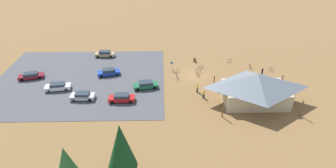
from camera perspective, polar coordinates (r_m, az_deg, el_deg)
ground at (r=59.63m, az=5.30°, el=1.65°), size 160.00×160.00×0.00m
parking_lot_asphalt at (r=60.64m, az=-17.02°, el=0.92°), size 33.74×28.43×0.05m
bike_pavilion at (r=51.45m, az=17.09°, el=-0.48°), size 13.15×9.06×5.54m
trash_bin at (r=65.66m, az=5.33°, el=4.80°), size 0.60×0.60×0.90m
lot_sign at (r=60.73m, az=0.75°, el=3.81°), size 0.56×0.08×2.20m
pine_midwest at (r=33.12m, az=-9.31°, el=-12.13°), size 3.40×3.40×8.86m
pine_far_east at (r=33.78m, az=-19.39°, el=-15.46°), size 3.62×3.62×7.56m
bicycle_yellow_yard_left at (r=60.64m, az=1.52°, el=2.64°), size 1.66×0.48×0.79m
bicycle_white_lone_west at (r=66.57m, az=12.12°, el=4.54°), size 1.41×1.02×0.88m
bicycle_orange_front_row at (r=60.61m, az=6.07°, el=2.50°), size 1.19×1.34×0.85m
bicycle_green_yard_center at (r=64.81m, az=19.78°, el=2.70°), size 0.92×1.56×0.88m
bicycle_red_lone_east at (r=64.83m, az=16.03°, el=3.32°), size 0.48×1.76×0.79m
bicycle_blue_edge_south at (r=58.17m, az=1.81°, el=1.46°), size 0.48×1.71×0.90m
bicycle_black_yard_right at (r=59.11m, az=5.96°, el=1.73°), size 0.76×1.51×0.76m
bicycle_purple_yard_front at (r=62.55m, az=6.48°, el=3.33°), size 1.50×0.72×0.74m
car_maroon_end_stall at (r=64.17m, az=-25.57°, el=1.52°), size 5.09×2.93×1.32m
car_white_by_curb at (r=57.80m, az=-21.06°, el=-0.47°), size 4.86×2.44×1.37m
car_silver_front_row at (r=53.31m, az=-16.63°, el=-2.29°), size 4.27×1.94×1.34m
car_blue_far_end at (r=60.52m, az=-11.71°, el=2.36°), size 4.82×2.85×1.38m
car_red_near_entry at (r=51.10m, az=-9.19°, el=-2.74°), size 4.56×1.80×1.44m
car_tan_back_corner at (r=69.39m, az=-12.44°, el=5.88°), size 4.53×1.83×1.43m
car_green_second_row at (r=54.66m, az=-4.46°, el=-0.17°), size 4.90×2.69×1.39m
visitor_at_bikes at (r=62.49m, az=18.25°, el=2.43°), size 0.38×0.36×1.62m
visitor_by_pavilion at (r=53.40m, az=5.87°, el=-0.76°), size 0.36×0.39×1.79m
visitor_near_lot at (r=51.80m, az=7.11°, el=-1.98°), size 0.40×0.36×1.63m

